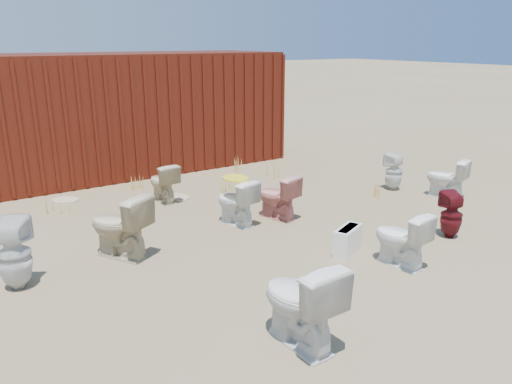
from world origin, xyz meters
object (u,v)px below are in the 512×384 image
shipping_container (137,111)px  toilet_back_yellowlid (236,202)px  toilet_front_pink (277,196)px  toilet_front_a (300,302)px  toilet_front_c (401,238)px  toilet_front_maroon (451,215)px  toilet_front_e (446,178)px  toilet_back_beige_right (163,182)px  toilet_back_beige_left (119,226)px  toilet_back_a (14,254)px  loose_tank (348,240)px  toilet_back_e (394,172)px

shipping_container → toilet_back_yellowlid: size_ratio=8.53×
toilet_front_pink → toilet_back_yellowlid: 0.68m
toilet_front_a → toilet_front_c: toilet_front_a is taller
toilet_front_maroon → toilet_front_e: size_ratio=0.94×
toilet_front_e → toilet_back_beige_right: size_ratio=1.04×
toilet_back_beige_left → toilet_back_yellowlid: (1.83, 0.18, -0.06)m
toilet_back_a → loose_tank: bearing=-170.0°
shipping_container → toilet_back_a: bearing=-124.8°
toilet_back_beige_left → shipping_container: bearing=-143.4°
toilet_back_a → loose_tank: 3.97m
loose_tank → toilet_front_a: bearing=-168.5°
toilet_back_beige_left → toilet_back_e: bearing=151.8°
toilet_front_e → loose_tank: (-3.12, -0.81, -0.17)m
toilet_back_beige_right → toilet_back_a: bearing=33.3°
shipping_container → toilet_back_yellowlid: (-0.17, -4.31, -0.85)m
toilet_front_pink → toilet_back_e: toilet_front_pink is taller
toilet_back_beige_right → toilet_back_yellowlid: (0.45, -1.64, 0.02)m
toilet_front_e → toilet_back_beige_left: (-5.60, 0.71, 0.07)m
toilet_front_a → toilet_front_e: toilet_front_a is taller
toilet_back_e → loose_tank: size_ratio=1.37×
toilet_front_c → toilet_front_e: (2.85, 1.44, -0.00)m
toilet_front_c → shipping_container: bearing=-89.7°
toilet_front_pink → toilet_back_yellowlid: bearing=-25.5°
toilet_front_maroon → toilet_front_c: bearing=30.9°
toilet_back_yellowlid → loose_tank: bearing=99.3°
toilet_front_a → toilet_back_a: 3.24m
loose_tank → toilet_front_pink: bearing=65.8°
toilet_back_beige_left → toilet_back_yellowlid: bearing=156.2°
toilet_back_yellowlid → toilet_front_maroon: bearing=125.2°
toilet_front_a → toilet_back_a: (-1.94, 2.59, -0.02)m
toilet_front_maroon → toilet_back_e: 2.33m
toilet_front_c → toilet_front_e: 3.19m
toilet_back_beige_right → toilet_back_yellowlid: bearing=101.3°
toilet_back_beige_left → loose_tank: bearing=118.9°
toilet_front_pink → toilet_back_beige_right: (-1.12, 1.77, -0.02)m
toilet_front_a → toilet_front_maroon: toilet_front_a is taller
shipping_container → toilet_back_beige_left: shipping_container is taller
toilet_front_e → toilet_back_beige_left: toilet_back_beige_left is taller
toilet_back_e → toilet_front_a: bearing=33.3°
toilet_front_a → toilet_back_beige_left: toilet_front_a is taller
toilet_front_c → toilet_back_yellowlid: bearing=-74.6°
toilet_back_beige_right → shipping_container: bearing=-107.0°
toilet_back_yellowlid → loose_tank: size_ratio=1.41×
shipping_container → toilet_back_beige_right: 2.87m
toilet_front_maroon → toilet_back_beige_left: size_ratio=0.79×
shipping_container → toilet_front_a: size_ratio=7.07×
toilet_back_beige_left → loose_tank: 2.92m
toilet_front_maroon → toilet_back_yellowlid: toilet_back_yellowlid is taller
toilet_back_beige_right → toilet_back_yellowlid: 1.70m
toilet_front_a → toilet_back_e: 5.35m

